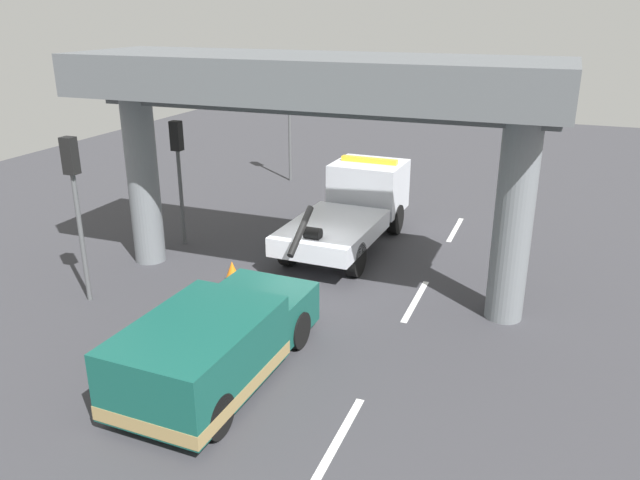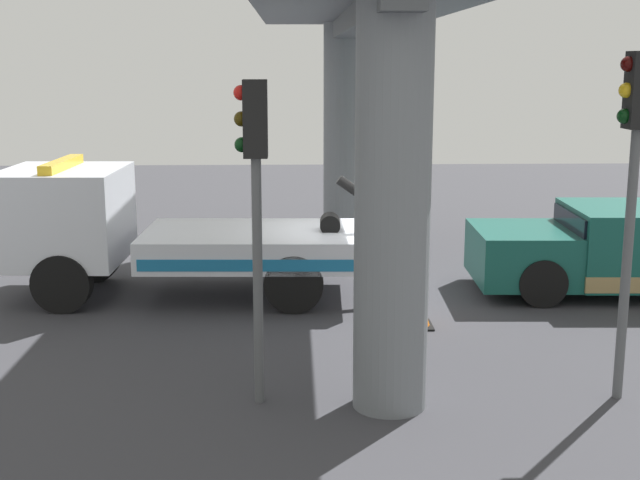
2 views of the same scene
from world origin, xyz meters
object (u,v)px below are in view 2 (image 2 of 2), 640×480
at_px(traffic_light_far, 254,171).
at_px(traffic_light_near, 634,151).
at_px(towed_van_green, 632,250).
at_px(traffic_cone_orange, 414,306).
at_px(tow_truck_white, 144,230).

bearing_deg(traffic_light_far, traffic_light_near, 180.00).
xyz_separation_m(towed_van_green, traffic_cone_orange, (4.25, 1.95, -0.44)).
xyz_separation_m(traffic_light_near, traffic_cone_orange, (2.13, -3.04, -2.78)).
height_order(towed_van_green, traffic_cone_orange, towed_van_green).
bearing_deg(traffic_light_far, tow_truck_white, -66.21).
xyz_separation_m(tow_truck_white, towed_van_green, (-8.83, 0.03, -0.42)).
distance_m(tow_truck_white, traffic_cone_orange, 5.06).
relative_size(traffic_light_near, traffic_light_far, 1.08).
bearing_deg(towed_van_green, tow_truck_white, -0.17).
relative_size(traffic_light_near, traffic_cone_orange, 6.07).
height_order(tow_truck_white, traffic_light_near, traffic_light_near).
bearing_deg(traffic_cone_orange, tow_truck_white, -23.33).
relative_size(tow_truck_white, traffic_light_near, 1.71).
bearing_deg(towed_van_green, traffic_light_near, 67.01).
height_order(traffic_light_far, traffic_cone_orange, traffic_light_far).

